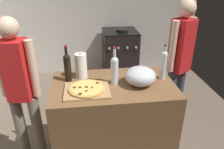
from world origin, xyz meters
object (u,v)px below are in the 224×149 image
object	(u,v)px
wine_bottle_amber	(67,66)
person_in_red	(179,60)
stove	(120,54)
pizza	(87,88)
wine_bottle_green	(163,64)
paper_towel_roll	(81,66)
wine_bottle_dark	(115,69)
mixing_bowl	(140,76)
person_in_stripes	(21,87)

from	to	relation	value
wine_bottle_amber	person_in_red	distance (m)	1.32
wine_bottle_amber	stove	xyz separation A→B (m)	(0.81, 1.89, -0.63)
wine_bottle_amber	pizza	bearing A→B (deg)	-53.52
person_in_red	wine_bottle_green	bearing A→B (deg)	-130.68
wine_bottle_green	stove	size ratio (longest dim) A/B	0.36
pizza	paper_towel_roll	world-z (taller)	paper_towel_roll
wine_bottle_amber	stove	bearing A→B (deg)	66.76
wine_bottle_amber	wine_bottle_dark	size ratio (longest dim) A/B	0.99
stove	pizza	bearing A→B (deg)	-106.74
wine_bottle_green	stove	bearing A→B (deg)	93.13
wine_bottle_dark	paper_towel_roll	bearing A→B (deg)	150.22
wine_bottle_green	person_in_red	size ratio (longest dim) A/B	0.21
pizza	wine_bottle_amber	world-z (taller)	wine_bottle_amber
mixing_bowl	person_in_red	xyz separation A→B (m)	(0.60, 0.51, -0.08)
wine_bottle_green	pizza	bearing A→B (deg)	-167.37
paper_towel_roll	wine_bottle_green	bearing A→B (deg)	-9.40
person_in_red	wine_bottle_amber	bearing A→B (deg)	-164.81
pizza	stove	distance (m)	2.27
mixing_bowl	paper_towel_roll	xyz separation A→B (m)	(-0.54, 0.23, 0.04)
wine_bottle_amber	wine_bottle_dark	distance (m)	0.45
wine_bottle_amber	wine_bottle_green	bearing A→B (deg)	-4.13
mixing_bowl	stove	size ratio (longest dim) A/B	0.30
wine_bottle_green	wine_bottle_dark	distance (m)	0.48
person_in_stripes	paper_towel_roll	bearing A→B (deg)	6.54
pizza	wine_bottle_green	bearing A→B (deg)	12.63
wine_bottle_dark	wine_bottle_green	bearing A→B (deg)	5.45
paper_towel_roll	stove	distance (m)	2.04
wine_bottle_amber	paper_towel_roll	bearing A→B (deg)	27.32
wine_bottle_green	wine_bottle_dark	world-z (taller)	wine_bottle_dark
mixing_bowl	person_in_stripes	distance (m)	1.15
pizza	wine_bottle_green	xyz separation A→B (m)	(0.74, 0.17, 0.13)
pizza	mixing_bowl	xyz separation A→B (m)	(0.50, 0.07, 0.06)
wine_bottle_green	wine_bottle_dark	size ratio (longest dim) A/B	0.96
wine_bottle_amber	stove	world-z (taller)	wine_bottle_amber
mixing_bowl	stove	bearing A→B (deg)	86.08
wine_bottle_dark	person_in_stripes	distance (m)	0.92
paper_towel_roll	wine_bottle_amber	size ratio (longest dim) A/B	0.70
paper_towel_roll	pizza	bearing A→B (deg)	-81.02
paper_towel_roll	wine_bottle_green	distance (m)	0.80
paper_towel_roll	stove	bearing A→B (deg)	69.40
wine_bottle_amber	person_in_stripes	world-z (taller)	person_in_stripes
pizza	wine_bottle_green	size ratio (longest dim) A/B	0.93
pizza	person_in_red	xyz separation A→B (m)	(1.10, 0.58, -0.02)
pizza	wine_bottle_dark	xyz separation A→B (m)	(0.26, 0.12, 0.12)
paper_towel_roll	wine_bottle_amber	world-z (taller)	wine_bottle_amber
mixing_bowl	wine_bottle_green	bearing A→B (deg)	21.88
person_in_red	stove	bearing A→B (deg)	106.62
person_in_red	paper_towel_roll	bearing A→B (deg)	-166.25
pizza	wine_bottle_dark	distance (m)	0.31
stove	person_in_stripes	distance (m)	2.32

